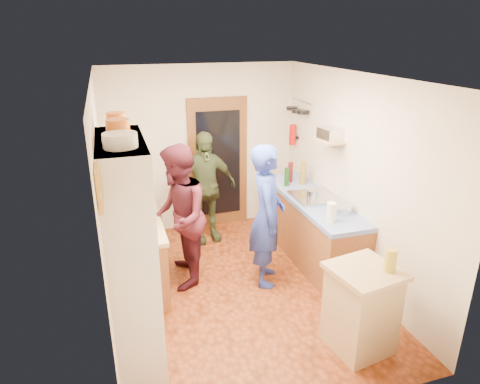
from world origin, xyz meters
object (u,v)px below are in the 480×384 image
island_base (361,311)px  person_back (205,188)px  person_hob (270,217)px  hutch_body (131,256)px  right_counter_base (310,229)px  person_left (181,216)px

island_base → person_back: person_back is taller
person_hob → person_back: bearing=37.4°
hutch_body → right_counter_base: (2.50, 1.30, -0.68)m
hutch_body → person_hob: bearing=26.6°
island_base → person_hob: person_hob is taller
island_base → person_left: bearing=129.4°
right_counter_base → person_left: size_ratio=1.21×
hutch_body → person_hob: size_ratio=1.21×
person_hob → person_back: (-0.49, 1.40, -0.05)m
hutch_body → person_left: bearing=61.0°
person_back → person_hob: bearing=-77.5°
right_counter_base → person_left: person_left is taller
person_left → person_hob: bearing=80.0°
right_counter_base → person_back: size_ratio=1.29×
person_hob → person_left: (-1.03, 0.35, -0.00)m
right_counter_base → island_base: (-0.36, -1.88, 0.01)m
person_hob → person_left: bearing=89.1°
island_base → person_back: (-0.93, 2.83, 0.42)m
right_counter_base → person_hob: size_ratio=1.21×
person_hob → island_base: bearing=-145.1°
island_base → person_left: (-1.47, 1.78, 0.48)m
person_back → hutch_body: bearing=-125.1°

